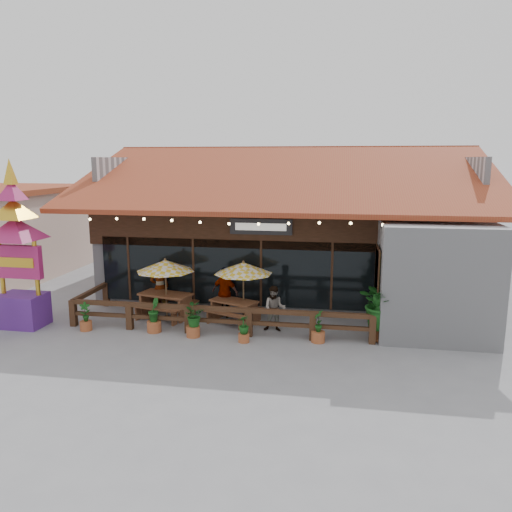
% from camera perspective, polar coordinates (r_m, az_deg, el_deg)
% --- Properties ---
extents(ground, '(100.00, 100.00, 0.00)m').
position_cam_1_polar(ground, '(16.39, 1.28, -8.66)').
color(ground, gray).
rests_on(ground, ground).
extents(restaurant_building, '(15.50, 14.73, 6.09)m').
position_cam_1_polar(restaurant_building, '(22.23, 4.47, 2.38)').
color(restaurant_building, '#B7B8BD').
rests_on(restaurant_building, ground).
extents(patio_railing, '(10.00, 2.60, 0.92)m').
position_cam_1_polar(patio_railing, '(16.42, -6.70, -6.44)').
color(patio_railing, '#412417').
rests_on(patio_railing, ground).
extents(umbrella_left, '(2.24, 2.24, 2.16)m').
position_cam_1_polar(umbrella_left, '(17.52, -10.33, -1.13)').
color(umbrella_left, brown).
rests_on(umbrella_left, ground).
extents(umbrella_right, '(2.68, 2.68, 2.15)m').
position_cam_1_polar(umbrella_right, '(16.93, -1.45, -1.42)').
color(umbrella_right, brown).
rests_on(umbrella_right, ground).
extents(picnic_table_left, '(2.15, 1.96, 0.88)m').
position_cam_1_polar(picnic_table_left, '(17.95, -10.28, -5.10)').
color(picnic_table_left, brown).
rests_on(picnic_table_left, ground).
extents(picnic_table_right, '(2.00, 1.88, 0.77)m').
position_cam_1_polar(picnic_table_right, '(17.21, -2.53, -5.88)').
color(picnic_table_right, brown).
rests_on(picnic_table_right, ground).
extents(thai_sign_tower, '(2.23, 2.23, 5.96)m').
position_cam_1_polar(thai_sign_tower, '(18.01, -25.79, 2.36)').
color(thai_sign_tower, '#542381').
rests_on(thai_sign_tower, ground).
extents(tropical_plant, '(1.92, 1.92, 2.01)m').
position_cam_1_polar(tropical_plant, '(15.81, 14.18, -5.36)').
color(tropical_plant, '#9A4E2A').
rests_on(tropical_plant, ground).
extents(diner_a, '(0.81, 0.74, 1.86)m').
position_cam_1_polar(diner_a, '(18.53, -10.93, -3.53)').
color(diner_a, '#3D2013').
rests_on(diner_a, ground).
extents(diner_b, '(0.73, 0.57, 1.50)m').
position_cam_1_polar(diner_b, '(16.26, 2.15, -6.05)').
color(diner_b, '#3D2013').
rests_on(diner_b, ground).
extents(diner_c, '(1.14, 0.78, 1.80)m').
position_cam_1_polar(diner_c, '(17.65, -3.53, -4.18)').
color(diner_c, '#3D2013').
rests_on(diner_c, ground).
extents(planter_a, '(0.41, 0.39, 0.95)m').
position_cam_1_polar(planter_a, '(17.33, -18.90, -6.78)').
color(planter_a, '#9A4E2A').
rests_on(planter_a, ground).
extents(planter_b, '(0.46, 0.48, 1.12)m').
position_cam_1_polar(planter_b, '(16.56, -11.60, -6.83)').
color(planter_b, '#9A4E2A').
rests_on(planter_b, ground).
extents(planter_c, '(0.80, 0.76, 1.05)m').
position_cam_1_polar(planter_c, '(15.90, -7.23, -7.12)').
color(planter_c, '#9A4E2A').
rests_on(planter_c, ground).
extents(planter_d, '(0.45, 0.45, 0.84)m').
position_cam_1_polar(planter_d, '(15.39, -1.40, -8.38)').
color(planter_d, '#9A4E2A').
rests_on(planter_d, ground).
extents(planter_e, '(0.42, 0.42, 1.03)m').
position_cam_1_polar(planter_e, '(15.49, 7.13, -8.23)').
color(planter_e, '#9A4E2A').
rests_on(planter_e, ground).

